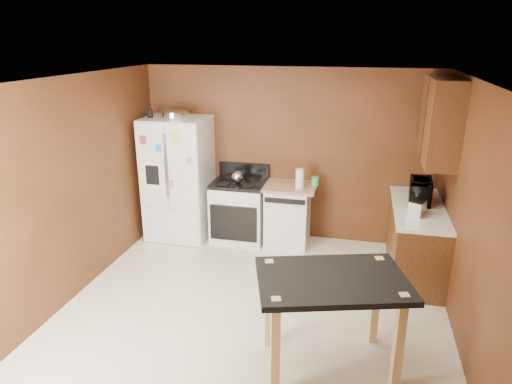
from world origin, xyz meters
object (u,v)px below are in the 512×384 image
(roasting_pan, at_px, (175,114))
(kettle, at_px, (237,177))
(gas_range, at_px, (239,210))
(toaster, at_px, (417,208))
(dishwasher, at_px, (288,214))
(microwave, at_px, (420,192))
(island, at_px, (331,291))
(green_canister, at_px, (315,181))
(paper_towel, at_px, (300,179))
(refrigerator, at_px, (179,178))
(pen_cup, at_px, (150,113))

(roasting_pan, relative_size, kettle, 2.24)
(gas_range, bearing_deg, toaster, -17.92)
(toaster, height_order, dishwasher, toaster)
(roasting_pan, relative_size, dishwasher, 0.43)
(microwave, relative_size, island, 0.32)
(green_canister, xyz_separation_m, toaster, (1.29, -0.88, 0.04))
(kettle, distance_m, paper_towel, 0.90)
(toaster, height_order, island, toaster)
(kettle, distance_m, gas_range, 0.53)
(roasting_pan, relative_size, island, 0.26)
(island, bearing_deg, refrigerator, 134.81)
(roasting_pan, distance_m, dishwasher, 2.14)
(roasting_pan, distance_m, kettle, 1.24)
(paper_towel, xyz_separation_m, microwave, (1.56, -0.24, 0.01))
(microwave, bearing_deg, green_canister, 76.82)
(dishwasher, bearing_deg, roasting_pan, -177.00)
(refrigerator, bearing_deg, roasting_pan, 0.13)
(refrigerator, bearing_deg, toaster, -12.15)
(kettle, relative_size, island, 0.11)
(toaster, bearing_deg, paper_towel, 176.64)
(kettle, relative_size, toaster, 0.70)
(kettle, bearing_deg, microwave, -5.47)
(green_canister, relative_size, gas_range, 0.11)
(roasting_pan, relative_size, pen_cup, 3.20)
(gas_range, xyz_separation_m, island, (1.52, -2.51, 0.31))
(gas_range, distance_m, island, 2.95)
(island, bearing_deg, dishwasher, 107.52)
(pen_cup, xyz_separation_m, dishwasher, (1.97, 0.16, -1.41))
(microwave, bearing_deg, gas_range, 86.58)
(green_canister, distance_m, microwave, 1.43)
(refrigerator, relative_size, gas_range, 1.64)
(green_canister, distance_m, gas_range, 1.19)
(pen_cup, bearing_deg, dishwasher, 4.77)
(roasting_pan, height_order, refrigerator, roasting_pan)
(pen_cup, distance_m, microwave, 3.80)
(kettle, distance_m, toaster, 2.49)
(island, bearing_deg, gas_range, 121.22)
(toaster, relative_size, microwave, 0.50)
(roasting_pan, relative_size, gas_range, 0.34)
(gas_range, bearing_deg, refrigerator, -176.19)
(microwave, bearing_deg, island, 160.61)
(kettle, distance_m, refrigerator, 0.90)
(paper_towel, relative_size, dishwasher, 0.30)
(toaster, bearing_deg, green_canister, 167.89)
(green_canister, bearing_deg, toaster, -34.29)
(toaster, xyz_separation_m, refrigerator, (-3.28, 0.71, -0.09))
(kettle, bearing_deg, dishwasher, 6.78)
(pen_cup, height_order, kettle, pen_cup)
(refrigerator, height_order, island, refrigerator)
(refrigerator, height_order, gas_range, refrigerator)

